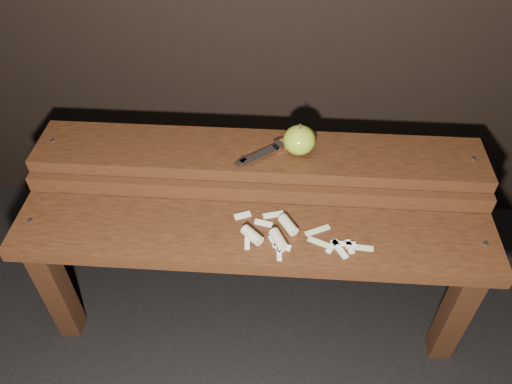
# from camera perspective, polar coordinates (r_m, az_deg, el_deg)

# --- Properties ---
(ground) EXTENTS (60.00, 60.00, 0.00)m
(ground) POSITION_cam_1_polar(r_m,az_deg,el_deg) (1.59, -0.15, -13.16)
(ground) COLOR black
(bench_front_tier) EXTENTS (1.20, 0.20, 0.42)m
(bench_front_tier) POSITION_cam_1_polar(r_m,az_deg,el_deg) (1.27, -0.37, -6.94)
(bench_front_tier) COLOR black
(bench_front_tier) RESTS_ON ground
(bench_rear_tier) EXTENTS (1.20, 0.21, 0.50)m
(bench_rear_tier) POSITION_cam_1_polar(r_m,az_deg,el_deg) (1.38, 0.29, 2.00)
(bench_rear_tier) COLOR black
(bench_rear_tier) RESTS_ON ground
(apple) EXTENTS (0.08, 0.08, 0.09)m
(apple) POSITION_cam_1_polar(r_m,az_deg,el_deg) (1.30, 4.96, 5.93)
(apple) COLOR olive
(apple) RESTS_ON bench_rear_tier
(knife) EXTENTS (0.20, 0.17, 0.02)m
(knife) POSITION_cam_1_polar(r_m,az_deg,el_deg) (1.34, 3.54, 5.68)
(knife) COLOR brown
(knife) RESTS_ON bench_rear_tier
(apple_scraps) EXTENTS (0.34, 0.16, 0.03)m
(apple_scraps) POSITION_cam_1_polar(r_m,az_deg,el_deg) (1.21, 3.01, -4.91)
(apple_scraps) COLOR beige
(apple_scraps) RESTS_ON bench_front_tier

